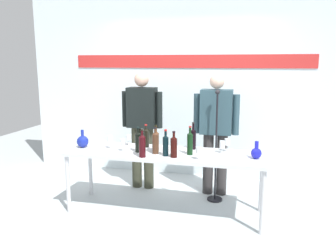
# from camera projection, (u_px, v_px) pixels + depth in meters

# --- Properties ---
(ground_plane) EXTENTS (10.00, 10.00, 0.00)m
(ground_plane) POSITION_uv_depth(u_px,v_px,m) (165.00, 211.00, 4.15)
(ground_plane) COLOR #B3BCBE
(back_wall) EXTENTS (5.31, 0.11, 3.00)m
(back_wall) POSITION_uv_depth(u_px,v_px,m) (189.00, 81.00, 5.30)
(back_wall) COLOR white
(back_wall) RESTS_ON ground
(display_table) EXTENTS (2.38, 0.68, 0.75)m
(display_table) POSITION_uv_depth(u_px,v_px,m) (165.00, 157.00, 4.02)
(display_table) COLOR silver
(display_table) RESTS_ON ground
(decanter_blue_left) EXTENTS (0.15, 0.15, 0.22)m
(decanter_blue_left) POSITION_uv_depth(u_px,v_px,m) (83.00, 141.00, 4.22)
(decanter_blue_left) COLOR #192A99
(decanter_blue_left) RESTS_ON display_table
(decanter_blue_right) EXTENTS (0.12, 0.12, 0.20)m
(decanter_blue_right) POSITION_uv_depth(u_px,v_px,m) (256.00, 153.00, 3.73)
(decanter_blue_right) COLOR #1B1EC0
(decanter_blue_right) RESTS_ON display_table
(presenter_left) EXTENTS (0.59, 0.22, 1.66)m
(presenter_left) POSITION_uv_depth(u_px,v_px,m) (142.00, 123.00, 4.79)
(presenter_left) COLOR #323325
(presenter_left) RESTS_ON ground
(presenter_right) EXTENTS (0.61, 0.22, 1.65)m
(presenter_right) POSITION_uv_depth(u_px,v_px,m) (216.00, 127.00, 4.54)
(presenter_right) COLOR #2F2C2C
(presenter_right) RESTS_ON ground
(wine_bottle_0) EXTENTS (0.07, 0.07, 0.33)m
(wine_bottle_0) POSITION_uv_depth(u_px,v_px,m) (193.00, 138.00, 4.13)
(wine_bottle_0) COLOR black
(wine_bottle_0) RESTS_ON display_table
(wine_bottle_1) EXTENTS (0.07, 0.07, 0.29)m
(wine_bottle_1) POSITION_uv_depth(u_px,v_px,m) (146.00, 137.00, 4.23)
(wine_bottle_1) COLOR black
(wine_bottle_1) RESTS_ON display_table
(wine_bottle_2) EXTENTS (0.07, 0.07, 0.31)m
(wine_bottle_2) POSITION_uv_depth(u_px,v_px,m) (155.00, 142.00, 3.92)
(wine_bottle_2) COLOR #4A2D1C
(wine_bottle_2) RESTS_ON display_table
(wine_bottle_3) EXTENTS (0.07, 0.07, 0.30)m
(wine_bottle_3) POSITION_uv_depth(u_px,v_px,m) (174.00, 146.00, 3.77)
(wine_bottle_3) COLOR black
(wine_bottle_3) RESTS_ON display_table
(wine_bottle_4) EXTENTS (0.07, 0.07, 0.32)m
(wine_bottle_4) POSITION_uv_depth(u_px,v_px,m) (142.00, 145.00, 3.78)
(wine_bottle_4) COLOR #36090E
(wine_bottle_4) RESTS_ON display_table
(wine_bottle_5) EXTENTS (0.07, 0.07, 0.30)m
(wine_bottle_5) POSITION_uv_depth(u_px,v_px,m) (138.00, 141.00, 3.98)
(wine_bottle_5) COLOR black
(wine_bottle_5) RESTS_ON display_table
(wine_bottle_6) EXTENTS (0.07, 0.07, 0.30)m
(wine_bottle_6) POSITION_uv_depth(u_px,v_px,m) (166.00, 145.00, 3.83)
(wine_bottle_6) COLOR black
(wine_bottle_6) RESTS_ON display_table
(wine_bottle_7) EXTENTS (0.07, 0.07, 0.32)m
(wine_bottle_7) POSITION_uv_depth(u_px,v_px,m) (156.00, 140.00, 4.02)
(wine_bottle_7) COLOR #56280B
(wine_bottle_7) RESTS_ON display_table
(wine_bottle_8) EXTENTS (0.07, 0.07, 0.33)m
(wine_bottle_8) POSITION_uv_depth(u_px,v_px,m) (190.00, 142.00, 3.88)
(wine_bottle_8) COLOR black
(wine_bottle_8) RESTS_ON display_table
(wine_glass_left_0) EXTENTS (0.06, 0.06, 0.15)m
(wine_glass_left_0) POSITION_uv_depth(u_px,v_px,m) (123.00, 142.00, 4.02)
(wine_glass_left_0) COLOR white
(wine_glass_left_0) RESTS_ON display_table
(wine_glass_left_1) EXTENTS (0.06, 0.06, 0.16)m
(wine_glass_left_1) POSITION_uv_depth(u_px,v_px,m) (110.00, 140.00, 4.15)
(wine_glass_left_1) COLOR white
(wine_glass_left_1) RESTS_ON display_table
(wine_glass_left_2) EXTENTS (0.06, 0.06, 0.14)m
(wine_glass_left_2) POSITION_uv_depth(u_px,v_px,m) (128.00, 137.00, 4.32)
(wine_glass_left_2) COLOR white
(wine_glass_left_2) RESTS_ON display_table
(wine_glass_right_0) EXTENTS (0.06, 0.06, 0.16)m
(wine_glass_right_0) POSITION_uv_depth(u_px,v_px,m) (227.00, 142.00, 4.01)
(wine_glass_right_0) COLOR white
(wine_glass_right_0) RESTS_ON display_table
(wine_glass_right_1) EXTENTS (0.06, 0.06, 0.15)m
(wine_glass_right_1) POSITION_uv_depth(u_px,v_px,m) (222.00, 145.00, 3.95)
(wine_glass_right_1) COLOR white
(wine_glass_right_1) RESTS_ON display_table
(wine_glass_right_2) EXTENTS (0.06, 0.06, 0.14)m
(wine_glass_right_2) POSITION_uv_depth(u_px,v_px,m) (199.00, 151.00, 3.68)
(wine_glass_right_2) COLOR white
(wine_glass_right_2) RESTS_ON display_table
(microphone_stand) EXTENTS (0.20, 0.20, 1.46)m
(microphone_stand) POSITION_uv_depth(u_px,v_px,m) (216.00, 165.00, 4.40)
(microphone_stand) COLOR black
(microphone_stand) RESTS_ON ground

